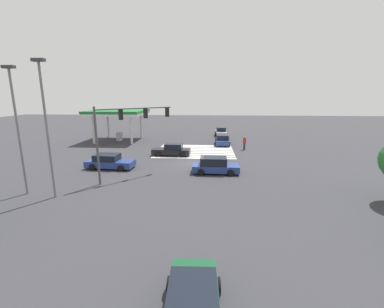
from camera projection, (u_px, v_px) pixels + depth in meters
name	position (u px, v px, depth m)	size (l,w,h in m)	color
ground_plane	(192.00, 163.00, 27.25)	(135.89, 135.89, 0.00)	#333338
crosswalk_markings	(195.00, 151.00, 33.37)	(9.91, 8.20, 0.01)	silver
traffic_signal_mast	(126.00, 125.00, 21.45)	(5.22, 5.22, 6.24)	#47474C
car_1	(222.00, 140.00, 37.75)	(2.35, 4.67, 1.48)	navy
car_2	(110.00, 162.00, 25.38)	(4.75, 2.34, 1.41)	navy
car_3	(221.00, 132.00, 45.09)	(2.06, 4.26, 1.64)	silver
car_4	(215.00, 166.00, 23.82)	(4.33, 2.09, 1.50)	navy
car_5	(172.00, 150.00, 30.83)	(4.59, 2.07, 1.45)	black
gas_station_canopy	(118.00, 113.00, 40.22)	(8.34, 8.34, 4.82)	silver
pedestrian	(244.00, 142.00, 33.89)	(0.42, 0.40, 1.82)	#38383D
street_light_pole_a	(46.00, 120.00, 17.02)	(0.80, 0.36, 9.36)	slate
street_light_pole_b	(17.00, 121.00, 17.70)	(0.80, 0.36, 9.01)	slate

